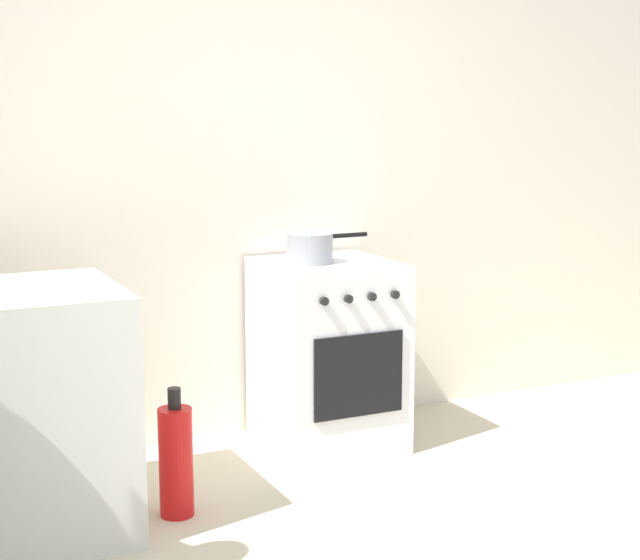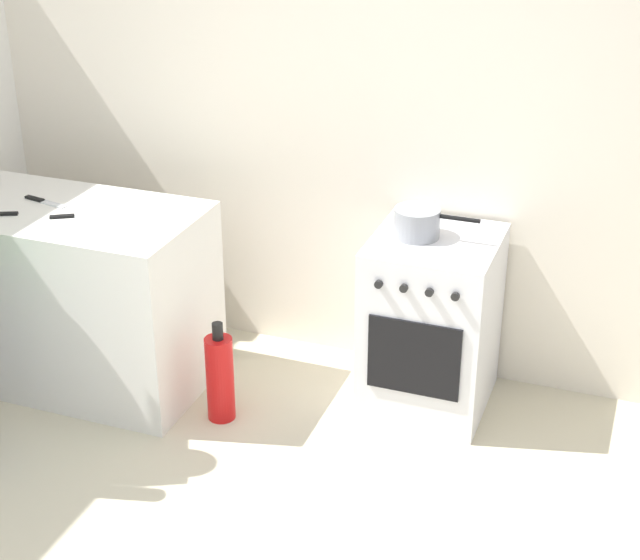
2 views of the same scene
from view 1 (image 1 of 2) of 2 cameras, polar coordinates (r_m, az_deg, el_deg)
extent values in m
cube|color=silver|center=(4.53, -5.63, 7.06)|extent=(6.00, 0.10, 2.60)
cube|color=silver|center=(4.46, 0.44, -4.32)|extent=(0.56, 0.60, 0.85)
cube|color=black|center=(4.20, 2.27, -5.57)|extent=(0.42, 0.01, 0.36)
cylinder|color=black|center=(4.22, -0.38, 0.69)|extent=(0.18, 0.18, 0.01)
cylinder|color=black|center=(4.33, 2.64, 0.92)|extent=(0.18, 0.18, 0.01)
cylinder|color=black|center=(4.43, -1.71, 1.14)|extent=(0.18, 0.18, 0.01)
cylinder|color=black|center=(4.54, 1.21, 1.35)|extent=(0.18, 0.18, 0.01)
cylinder|color=black|center=(4.04, 0.25, -1.24)|extent=(0.04, 0.02, 0.04)
cylinder|color=black|center=(4.09, 1.67, -1.11)|extent=(0.04, 0.02, 0.04)
cylinder|color=black|center=(4.14, 3.05, -0.98)|extent=(0.04, 0.02, 0.04)
cylinder|color=black|center=(4.20, 4.40, -0.85)|extent=(0.04, 0.02, 0.04)
cylinder|color=gray|center=(4.32, -0.62, 1.87)|extent=(0.21, 0.21, 0.13)
cylinder|color=black|center=(4.40, 1.68, 2.62)|extent=(0.18, 0.02, 0.02)
cylinder|color=red|center=(3.79, -8.38, -10.45)|extent=(0.13, 0.13, 0.42)
cylinder|color=black|center=(3.71, -8.48, -6.83)|extent=(0.05, 0.05, 0.08)
camera|label=2|loc=(3.00, 69.62, 24.70)|focal=55.00mm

